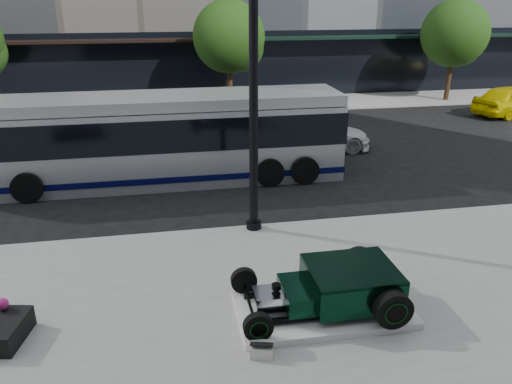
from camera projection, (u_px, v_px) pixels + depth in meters
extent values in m
plane|color=black|center=(255.00, 200.00, 15.60)|extent=(120.00, 120.00, 0.00)
cube|color=gray|center=(211.00, 106.00, 28.36)|extent=(70.00, 4.00, 0.12)
cube|color=black|center=(28.00, 71.00, 27.95)|extent=(22.00, 0.50, 4.00)
cube|color=black|center=(409.00, 61.00, 31.87)|extent=(24.00, 0.50, 4.00)
cube|color=black|center=(20.00, 42.00, 26.81)|extent=(22.00, 1.60, 0.15)
cube|color=black|center=(416.00, 36.00, 30.74)|extent=(24.00, 1.60, 0.15)
cylinder|color=black|center=(230.00, 85.00, 27.12)|extent=(0.28, 0.28, 2.60)
sphere|color=#19360E|center=(229.00, 37.00, 26.19)|extent=(3.80, 3.80, 3.80)
sphere|color=#19360E|center=(240.00, 48.00, 26.79)|extent=(2.60, 2.60, 2.60)
cylinder|color=black|center=(449.00, 78.00, 29.34)|extent=(0.28, 0.28, 2.60)
sphere|color=#19360E|center=(455.00, 33.00, 28.41)|extent=(3.80, 3.80, 3.80)
sphere|color=#19360E|center=(460.00, 44.00, 29.01)|extent=(2.60, 2.60, 2.60)
cube|color=silver|center=(323.00, 309.00, 9.87)|extent=(3.40, 1.80, 0.15)
cube|color=black|center=(330.00, 315.00, 9.39)|extent=(3.00, 0.08, 0.10)
cube|color=black|center=(316.00, 289.00, 10.22)|extent=(3.00, 0.08, 0.10)
cube|color=black|center=(351.00, 283.00, 9.77)|extent=(1.70, 1.45, 0.62)
cube|color=black|center=(352.00, 269.00, 9.65)|extent=(1.70, 1.45, 0.06)
cube|color=black|center=(296.00, 294.00, 9.63)|extent=(0.55, 1.05, 0.38)
cube|color=silver|center=(268.00, 299.00, 9.55)|extent=(0.55, 0.55, 0.34)
cylinder|color=black|center=(276.00, 287.00, 9.48)|extent=(0.18, 0.18, 0.10)
cylinder|color=black|center=(250.00, 307.00, 9.54)|extent=(0.06, 1.55, 0.06)
cylinder|color=black|center=(393.00, 309.00, 9.11)|extent=(0.72, 0.24, 0.72)
cylinder|color=black|center=(396.00, 314.00, 9.00)|extent=(0.37, 0.02, 0.37)
torus|color=black|center=(396.00, 314.00, 8.99)|extent=(0.44, 0.02, 0.44)
cylinder|color=black|center=(358.00, 264.00, 10.66)|extent=(0.72, 0.24, 0.72)
cylinder|color=black|center=(356.00, 261.00, 10.78)|extent=(0.37, 0.02, 0.37)
torus|color=black|center=(356.00, 260.00, 10.79)|extent=(0.44, 0.02, 0.44)
cylinder|color=black|center=(258.00, 327.00, 8.78)|extent=(0.54, 0.16, 0.54)
cylinder|color=black|center=(259.00, 330.00, 8.70)|extent=(0.28, 0.02, 0.28)
torus|color=black|center=(259.00, 330.00, 8.69)|extent=(0.34, 0.02, 0.34)
cylinder|color=black|center=(244.00, 280.00, 10.21)|extent=(0.54, 0.16, 0.54)
cylinder|color=black|center=(243.00, 278.00, 10.29)|extent=(0.28, 0.02, 0.28)
torus|color=black|center=(243.00, 278.00, 10.30)|extent=(0.34, 0.02, 0.34)
cube|color=silver|center=(262.00, 350.00, 8.68)|extent=(0.46, 0.39, 0.22)
cube|color=black|center=(262.00, 344.00, 8.64)|extent=(0.46, 0.37, 0.15)
cylinder|color=black|center=(254.00, 90.00, 12.09)|extent=(0.22, 0.22, 7.41)
cylinder|color=black|center=(254.00, 225.00, 13.43)|extent=(0.41, 0.41, 0.19)
sphere|color=#19360E|center=(6.00, 311.00, 9.04)|extent=(0.27, 0.27, 0.27)
cube|color=#AEB3B8|center=(164.00, 144.00, 16.87)|extent=(12.00, 2.55, 2.55)
cube|color=#080B44|center=(166.00, 168.00, 17.19)|extent=(12.05, 2.60, 0.20)
cube|color=black|center=(163.00, 127.00, 16.66)|extent=(12.05, 2.60, 1.05)
cube|color=#AEB3B8|center=(161.00, 101.00, 16.33)|extent=(12.00, 2.40, 0.35)
cube|color=black|center=(334.00, 128.00, 17.80)|extent=(0.06, 2.30, 1.70)
cylinder|color=black|center=(27.00, 188.00, 15.26)|extent=(0.96, 0.28, 0.96)
cylinder|color=black|center=(45.00, 162.00, 17.63)|extent=(0.96, 0.28, 0.96)
cylinder|color=black|center=(270.00, 173.00, 16.56)|extent=(0.96, 0.28, 0.96)
cylinder|color=black|center=(256.00, 150.00, 18.93)|extent=(0.96, 0.28, 0.96)
cylinder|color=black|center=(305.00, 170.00, 16.76)|extent=(0.96, 0.28, 0.96)
cylinder|color=black|center=(286.00, 148.00, 19.14)|extent=(0.96, 0.28, 0.96)
imported|color=white|center=(313.00, 134.00, 20.40)|extent=(4.81, 2.26, 1.36)
imported|color=#E3D000|center=(512.00, 100.00, 26.32)|extent=(4.97, 3.24, 1.57)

